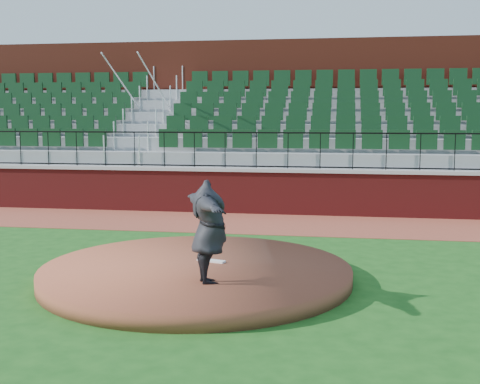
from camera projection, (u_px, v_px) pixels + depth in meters
The scene contains 10 objects.
ground at pixel (226, 276), 10.80m from camera, with size 90.00×90.00×0.00m, color #184E16.
warning_track at pixel (265, 223), 16.08m from camera, with size 34.00×3.20×0.01m, color brown.
field_wall at pixel (272, 193), 17.57m from camera, with size 34.00×0.35×1.20m, color maroon.
wall_cap at pixel (272, 170), 17.49m from camera, with size 34.00×0.45×0.10m, color #B7B7B7.
wall_railing at pixel (272, 151), 17.43m from camera, with size 34.00×0.05×1.00m, color black, non-canonical shape.
seating_stands at pixel (282, 130), 20.03m from camera, with size 34.00×5.10×4.60m, color gray, non-canonical shape.
concourse_wall at pixel (289, 116), 22.72m from camera, with size 34.00×0.50×5.50m, color maroon.
pitchers_mound at pixel (196, 273), 10.54m from camera, with size 5.25×5.25×0.25m, color brown.
pitching_rubber at pixel (211, 261), 10.82m from camera, with size 0.51×0.13×0.03m, color white.
pitcher at pixel (209, 232), 9.37m from camera, with size 1.95×0.53×1.58m, color black.
Camera 1 is at (1.97, -10.35, 2.80)m, focal length 46.42 mm.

